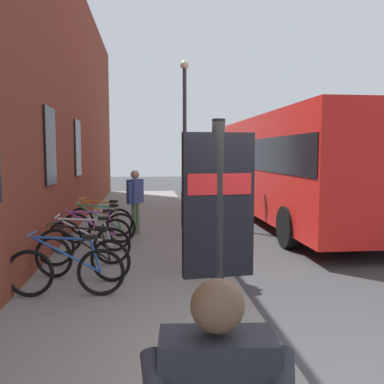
{
  "coord_description": "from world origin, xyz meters",
  "views": [
    {
      "loc": [
        -3.46,
        1.49,
        2.27
      ],
      "look_at": [
        3.44,
        0.75,
        1.61
      ],
      "focal_mm": 39.23,
      "sensor_mm": 36.0,
      "label": 1
    }
  ],
  "objects_px": {
    "bicycle_far_end": "(91,235)",
    "street_lamp": "(185,126)",
    "pedestrian_by_facade": "(135,195)",
    "city_bus": "(289,164)",
    "bicycle_end_of_row": "(99,227)",
    "bicycle_leaning_wall": "(66,271)",
    "bicycle_by_door": "(82,257)",
    "pedestrian_crossing_street": "(195,214)",
    "bicycle_under_window": "(84,245)",
    "transit_info_sign": "(218,225)",
    "bicycle_beside_lamp": "(100,221)"
  },
  "relations": [
    {
      "from": "pedestrian_by_facade",
      "to": "bicycle_beside_lamp",
      "type": "bearing_deg",
      "value": 94.76
    },
    {
      "from": "bicycle_far_end",
      "to": "bicycle_leaning_wall",
      "type": "bearing_deg",
      "value": 179.92
    },
    {
      "from": "bicycle_end_of_row",
      "to": "pedestrian_by_facade",
      "type": "xyz_separation_m",
      "value": [
        0.99,
        -0.84,
        0.64
      ]
    },
    {
      "from": "bicycle_leaning_wall",
      "to": "pedestrian_by_facade",
      "type": "relative_size",
      "value": 1.05
    },
    {
      "from": "bicycle_leaning_wall",
      "to": "street_lamp",
      "type": "xyz_separation_m",
      "value": [
        6.92,
        -2.41,
        2.58
      ]
    },
    {
      "from": "bicycle_by_door",
      "to": "bicycle_end_of_row",
      "type": "xyz_separation_m",
      "value": [
        2.9,
        0.04,
        -0.0
      ]
    },
    {
      "from": "bicycle_leaning_wall",
      "to": "bicycle_under_window",
      "type": "height_order",
      "value": "same"
    },
    {
      "from": "bicycle_by_door",
      "to": "city_bus",
      "type": "distance_m",
      "value": 8.17
    },
    {
      "from": "bicycle_end_of_row",
      "to": "transit_info_sign",
      "type": "bearing_deg",
      "value": -166.24
    },
    {
      "from": "transit_info_sign",
      "to": "city_bus",
      "type": "height_order",
      "value": "city_bus"
    },
    {
      "from": "city_bus",
      "to": "street_lamp",
      "type": "distance_m",
      "value": 3.52
    },
    {
      "from": "bicycle_beside_lamp",
      "to": "pedestrian_crossing_street",
      "type": "bearing_deg",
      "value": -150.26
    },
    {
      "from": "city_bus",
      "to": "pedestrian_by_facade",
      "type": "height_order",
      "value": "city_bus"
    },
    {
      "from": "bicycle_beside_lamp",
      "to": "pedestrian_by_facade",
      "type": "height_order",
      "value": "pedestrian_by_facade"
    },
    {
      "from": "bicycle_leaning_wall",
      "to": "pedestrian_crossing_street",
      "type": "xyz_separation_m",
      "value": [
        1.03,
        -2.07,
        0.66
      ]
    },
    {
      "from": "bicycle_far_end",
      "to": "bicycle_under_window",
      "type": "bearing_deg",
      "value": -179.25
    },
    {
      "from": "bicycle_far_end",
      "to": "pedestrian_crossing_street",
      "type": "relative_size",
      "value": 1.02
    },
    {
      "from": "bicycle_by_door",
      "to": "transit_info_sign",
      "type": "height_order",
      "value": "transit_info_sign"
    },
    {
      "from": "bicycle_beside_lamp",
      "to": "transit_info_sign",
      "type": "relative_size",
      "value": 0.72
    },
    {
      "from": "city_bus",
      "to": "pedestrian_crossing_street",
      "type": "bearing_deg",
      "value": 146.87
    },
    {
      "from": "bicycle_beside_lamp",
      "to": "pedestrian_by_facade",
      "type": "bearing_deg",
      "value": -85.24
    },
    {
      "from": "bicycle_under_window",
      "to": "city_bus",
      "type": "xyz_separation_m",
      "value": [
        4.86,
        -5.69,
        1.41
      ]
    },
    {
      "from": "bicycle_by_door",
      "to": "pedestrian_by_facade",
      "type": "relative_size",
      "value": 1.0
    },
    {
      "from": "city_bus",
      "to": "street_lamp",
      "type": "bearing_deg",
      "value": 84.58
    },
    {
      "from": "bicycle_beside_lamp",
      "to": "street_lamp",
      "type": "distance_m",
      "value": 4.2
    },
    {
      "from": "transit_info_sign",
      "to": "street_lamp",
      "type": "relative_size",
      "value": 0.48
    },
    {
      "from": "bicycle_leaning_wall",
      "to": "bicycle_beside_lamp",
      "type": "height_order",
      "value": "same"
    },
    {
      "from": "bicycle_end_of_row",
      "to": "transit_info_sign",
      "type": "xyz_separation_m",
      "value": [
        -6.88,
        -1.69,
        1.21
      ]
    },
    {
      "from": "bicycle_by_door",
      "to": "transit_info_sign",
      "type": "relative_size",
      "value": 0.71
    },
    {
      "from": "city_bus",
      "to": "pedestrian_by_facade",
      "type": "xyz_separation_m",
      "value": [
        -1.9,
        4.8,
        -0.77
      ]
    },
    {
      "from": "bicycle_leaning_wall",
      "to": "bicycle_far_end",
      "type": "xyz_separation_m",
      "value": [
        2.77,
        -0.0,
        0.0
      ]
    },
    {
      "from": "bicycle_beside_lamp",
      "to": "city_bus",
      "type": "xyz_separation_m",
      "value": [
        1.97,
        -5.7,
        1.41
      ]
    },
    {
      "from": "bicycle_far_end",
      "to": "pedestrian_crossing_street",
      "type": "xyz_separation_m",
      "value": [
        -1.74,
        -2.06,
        0.66
      ]
    },
    {
      "from": "pedestrian_by_facade",
      "to": "street_lamp",
      "type": "height_order",
      "value": "street_lamp"
    },
    {
      "from": "bicycle_leaning_wall",
      "to": "bicycle_by_door",
      "type": "bearing_deg",
      "value": -7.55
    },
    {
      "from": "bicycle_under_window",
      "to": "bicycle_far_end",
      "type": "distance_m",
      "value": 1.02
    },
    {
      "from": "transit_info_sign",
      "to": "pedestrian_by_facade",
      "type": "distance_m",
      "value": 7.93
    },
    {
      "from": "bicycle_end_of_row",
      "to": "street_lamp",
      "type": "bearing_deg",
      "value": -36.17
    },
    {
      "from": "bicycle_far_end",
      "to": "street_lamp",
      "type": "distance_m",
      "value": 5.45
    },
    {
      "from": "bicycle_by_door",
      "to": "transit_info_sign",
      "type": "distance_m",
      "value": 4.47
    },
    {
      "from": "bicycle_by_door",
      "to": "bicycle_under_window",
      "type": "relative_size",
      "value": 0.96
    },
    {
      "from": "pedestrian_by_facade",
      "to": "bicycle_by_door",
      "type": "bearing_deg",
      "value": 168.44
    },
    {
      "from": "bicycle_far_end",
      "to": "bicycle_end_of_row",
      "type": "xyz_separation_m",
      "value": [
        0.96,
        -0.06,
        -0.0
      ]
    },
    {
      "from": "transit_info_sign",
      "to": "bicycle_beside_lamp",
      "type": "bearing_deg",
      "value": 12.63
    },
    {
      "from": "street_lamp",
      "to": "bicycle_under_window",
      "type": "bearing_deg",
      "value": 155.22
    },
    {
      "from": "pedestrian_by_facade",
      "to": "city_bus",
      "type": "bearing_deg",
      "value": -68.43
    },
    {
      "from": "transit_info_sign",
      "to": "city_bus",
      "type": "relative_size",
      "value": 0.23
    },
    {
      "from": "street_lamp",
      "to": "bicycle_end_of_row",
      "type": "bearing_deg",
      "value": 143.83
    },
    {
      "from": "bicycle_leaning_wall",
      "to": "bicycle_end_of_row",
      "type": "relative_size",
      "value": 1.0
    },
    {
      "from": "transit_info_sign",
      "to": "street_lamp",
      "type": "height_order",
      "value": "street_lamp"
    }
  ]
}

